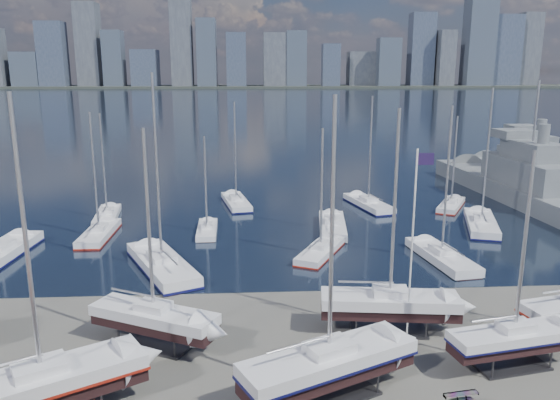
{
  "coord_description": "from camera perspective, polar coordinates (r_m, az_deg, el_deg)",
  "views": [
    {
      "loc": [
        -4.59,
        -41.65,
        17.64
      ],
      "look_at": [
        -1.61,
        8.0,
        5.85
      ],
      "focal_mm": 35.0,
      "sensor_mm": 36.0,
      "label": 1
    }
  ],
  "objects": [
    {
      "name": "ground",
      "position": [
        36.52,
        4.38,
        -15.59
      ],
      "size": [
        1400.0,
        1400.0,
        0.0
      ],
      "primitive_type": "plane",
      "color": "#605E59",
      "rests_on": "ground"
    },
    {
      "name": "water",
      "position": [
        342.14,
        -2.7,
        10.34
      ],
      "size": [
        1400.0,
        600.0,
        0.4
      ],
      "primitive_type": "cube",
      "color": "#182239",
      "rests_on": "ground"
    },
    {
      "name": "far_shore",
      "position": [
        601.89,
        -3.06,
        11.74
      ],
      "size": [
        1400.0,
        80.0,
        2.2
      ],
      "primitive_type": "cube",
      "color": "#2D332D",
      "rests_on": "ground"
    },
    {
      "name": "skyline",
      "position": [
        595.8,
        -3.88,
        15.37
      ],
      "size": [
        639.14,
        43.8,
        107.69
      ],
      "color": "#475166",
      "rests_on": "far_shore"
    },
    {
      "name": "sailboat_cradle_1",
      "position": [
        31.67,
        -23.61,
        -17.26
      ],
      "size": [
        10.45,
        7.78,
        16.76
      ],
      "rotation": [
        0.0,
        0.0,
        0.53
      ],
      "color": "#2D2D33",
      "rests_on": "ground"
    },
    {
      "name": "sailboat_cradle_2",
      "position": [
        37.21,
        -13.03,
        -11.91
      ],
      "size": [
        8.85,
        6.08,
        14.32
      ],
      "rotation": [
        0.0,
        0.0,
        -0.47
      ],
      "color": "#2D2D33",
      "rests_on": "ground"
    },
    {
      "name": "sailboat_cradle_3",
      "position": [
        31.17,
        5.13,
        -16.64
      ],
      "size": [
        10.48,
        7.08,
        16.54
      ],
      "rotation": [
        0.0,
        0.0,
        0.45
      ],
      "color": "#2D2D33",
      "rests_on": "ground"
    },
    {
      "name": "sailboat_cradle_4",
      "position": [
        38.9,
        11.39,
        -10.59
      ],
      "size": [
        9.63,
        3.73,
        15.37
      ],
      "rotation": [
        0.0,
        0.0,
        -0.12
      ],
      "color": "#2D2D33",
      "rests_on": "ground"
    },
    {
      "name": "sailboat_cradle_5",
      "position": [
        36.76,
        23.28,
        -13.13
      ],
      "size": [
        8.43,
        3.83,
        13.37
      ],
      "rotation": [
        0.0,
        0.0,
        0.2
      ],
      "color": "#2D2D33",
      "rests_on": "ground"
    },
    {
      "name": "sailboat_moored_0",
      "position": [
        59.25,
        -27.18,
        -5.2
      ],
      "size": [
        4.2,
        12.14,
        17.83
      ],
      "rotation": [
        0.0,
        0.0,
        1.5
      ],
      "color": "black",
      "rests_on": "water"
    },
    {
      "name": "sailboat_moored_1",
      "position": [
        62.55,
        -18.37,
        -3.45
      ],
      "size": [
        2.76,
        9.5,
        14.17
      ],
      "rotation": [
        0.0,
        0.0,
        1.56
      ],
      "color": "black",
      "rests_on": "water"
    },
    {
      "name": "sailboat_moored_2",
      "position": [
        69.87,
        -17.6,
        -1.65
      ],
      "size": [
        3.55,
        9.12,
        13.42
      ],
      "rotation": [
        0.0,
        0.0,
        1.69
      ],
      "color": "black",
      "rests_on": "water"
    },
    {
      "name": "sailboat_moored_3",
      "position": [
        50.95,
        -12.22,
        -6.86
      ],
      "size": [
        8.34,
        12.58,
        18.36
      ],
      "rotation": [
        0.0,
        0.0,
        2.01
      ],
      "color": "black",
      "rests_on": "water"
    },
    {
      "name": "sailboat_moored_4",
      "position": [
        61.46,
        -7.62,
        -3.15
      ],
      "size": [
        2.3,
        7.56,
        11.34
      ],
      "rotation": [
        0.0,
        0.0,
        1.6
      ],
      "color": "black",
      "rests_on": "water"
    },
    {
      "name": "sailboat_moored_5",
      "position": [
        73.54,
        -4.6,
        -0.34
      ],
      "size": [
        4.48,
        9.98,
        14.41
      ],
      "rotation": [
        0.0,
        0.0,
        1.76
      ],
      "color": "black",
      "rests_on": "water"
    },
    {
      "name": "sailboat_moored_6",
      "position": [
        53.93,
        4.26,
        -5.45
      ],
      "size": [
        6.07,
        8.88,
        13.02
      ],
      "rotation": [
        0.0,
        0.0,
        1.11
      ],
      "color": "black",
      "rests_on": "water"
    },
    {
      "name": "sailboat_moored_7",
      "position": [
        62.34,
        5.48,
        -2.86
      ],
      "size": [
        4.08,
        10.54,
        15.5
      ],
      "rotation": [
        0.0,
        0.0,
        1.45
      ],
      "color": "black",
      "rests_on": "water"
    },
    {
      "name": "sailboat_moored_8",
      "position": [
        73.31,
        9.21,
        -0.52
      ],
      "size": [
        5.22,
        10.58,
        15.24
      ],
      "rotation": [
        0.0,
        0.0,
        1.81
      ],
      "color": "black",
      "rests_on": "water"
    },
    {
      "name": "sailboat_moored_9",
      "position": [
        54.33,
        16.52,
        -5.83
      ],
      "size": [
        4.32,
        10.46,
        15.33
      ],
      "rotation": [
        0.0,
        0.0,
        1.72
      ],
      "color": "black",
      "rests_on": "water"
    },
    {
      "name": "sailboat_moored_10",
      "position": [
        67.02,
        20.26,
        -2.5
      ],
      "size": [
        6.37,
        11.53,
        16.61
      ],
      "rotation": [
        0.0,
        0.0,
        1.26
      ],
      "color": "black",
      "rests_on": "water"
    },
    {
      "name": "sailboat_moored_11",
      "position": [
        75.33,
        17.43,
        -0.59
      ],
      "size": [
        6.27,
        8.49,
        12.62
      ],
      "rotation": [
        0.0,
        0.0,
        1.05
      ],
      "color": "black",
      "rests_on": "water"
    },
    {
      "name": "naval_ship_east",
      "position": [
        81.86,
        24.43,
        0.87
      ],
      "size": [
        10.16,
        45.35,
        18.05
      ],
      "rotation": [
        0.0,
        0.0,
        1.64
      ],
      "color": "slate",
      "rests_on": "water"
    },
    {
      "name": "naval_ship_west",
      "position": [
        94.08,
        24.6,
        2.34
      ],
      "size": [
        6.69,
        38.45,
        17.45
      ],
      "rotation": [
        0.0,
        0.0,
        1.59
      ],
      "color": "slate",
      "rests_on": "water"
    },
    {
      "name": "flagpole",
      "position": [
        36.25,
        13.85,
        -3.3
      ],
      "size": [
        1.14,
        0.12,
        12.93
      ],
      "color": "white",
      "rests_on": "ground"
    }
  ]
}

